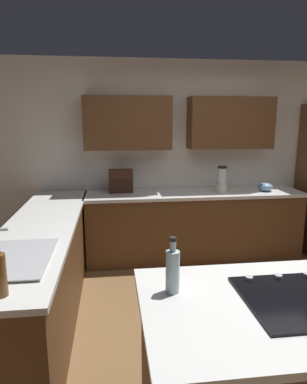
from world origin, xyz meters
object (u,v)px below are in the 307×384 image
Objects in this scene: blender at (222,181)px; mixing_bowl at (265,187)px; oil_bottle at (173,270)px; spice_rack at (121,181)px; sink_unit at (14,258)px.

blender is 0.61m from mixing_bowl.
mixing_bowl is (-0.60, -0.00, -0.09)m from blender.
mixing_bowl is 3.03m from oil_bottle.
mixing_bowl is 0.64× the size of spice_rack.
spice_rack is 0.98× the size of oil_bottle.
oil_bottle reaches higher than mixing_bowl.
sink_unit reaches higher than mixing_bowl.
sink_unit is at bearing 69.49° from spice_rack.
spice_rack is at bearing -5.47° from blender.
sink_unit is at bearing 43.27° from blender.
spice_rack is at bearing -3.75° from mixing_bowl.
mixing_bowl is at bearing -143.85° from sink_unit.
mixing_bowl is at bearing -124.11° from oil_bottle.
mixing_bowl is at bearing 176.25° from spice_rack.
blender is at bearing 174.53° from spice_rack.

